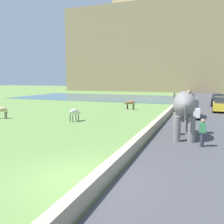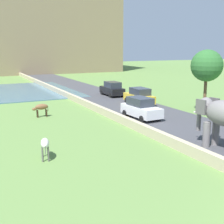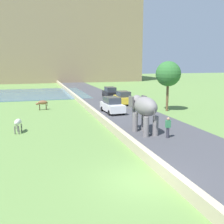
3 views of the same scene
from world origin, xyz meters
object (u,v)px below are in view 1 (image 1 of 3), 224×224
Objects in this scene: car_white at (190,109)px; cow_white at (75,112)px; elephant at (184,107)px; car_black at (218,100)px; cow_brown at (130,103)px; person_beside_elephant at (202,132)px; car_yellow at (221,104)px; cow_tan at (1,110)px.

car_white is 11.32m from cow_white.
elephant is 0.87× the size of car_black.
cow_brown is at bearing -144.39° from car_black.
elephant is at bearing 121.60° from person_beside_elephant.
car_yellow is at bearing 6.28° from cow_brown.
car_black is at bearing 35.61° from cow_brown.
car_white is (-3.15, -11.89, 0.00)m from car_black.
car_black reaches higher than cow_brown.
cow_brown is at bearing 119.26° from elephant.
person_beside_elephant is 18.71m from cow_tan.
car_black is 2.85× the size of cow_white.
car_yellow is 6.31m from car_white.
elephant is at bearing -6.60° from cow_tan.
elephant reaches higher than cow_brown.
person_beside_elephant is 17.38m from cow_brown.
cow_tan and cow_brown have the same top height.
car_white reaches higher than cow_white.
car_yellow is at bearing -90.00° from car_black.
person_beside_elephant is 22.79m from car_black.
cow_tan is at bearing -172.01° from cow_white.
car_black is 1.00× the size of car_yellow.
car_white reaches higher than cow_brown.
elephant is at bearing -60.74° from cow_brown.
person_beside_elephant is 1.15× the size of cow_white.
car_black is (2.02, 22.70, 0.03)m from person_beside_elephant.
elephant is 0.87× the size of car_white.
elephant reaches higher than cow_tan.
car_black is 0.99× the size of car_white.
cow_tan is at bearing 168.10° from person_beside_elephant.
car_yellow is 17.13m from cow_white.
elephant is 2.49m from person_beside_elephant.
elephant is 10.17m from cow_white.
person_beside_elephant is at bearing -60.44° from cow_brown.
person_beside_elephant is at bearing -97.07° from car_yellow.
car_black and car_white have the same top height.
car_white is (-3.15, -5.47, 0.00)m from car_yellow.
cow_brown is at bearing -173.72° from car_yellow.
cow_white is (-9.66, -5.90, -0.06)m from car_white.
car_black reaches higher than person_beside_elephant.
car_yellow is at bearing 82.93° from person_beside_elephant.
car_black is 2.91× the size of cow_brown.
person_beside_elephant is 16.41m from car_yellow.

